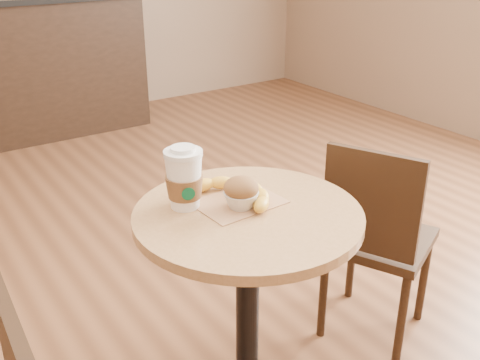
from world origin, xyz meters
The scene contains 6 objects.
cafe_table centered at (0.03, -0.06, 0.51)m, with size 0.64×0.64×0.75m.
chair_right centered at (0.64, 0.00, 0.44)m, with size 0.47×0.47×0.81m.
kraft_bag centered at (0.03, 0.00, 0.75)m, with size 0.24×0.18×0.00m, color #A87851.
coffee_cup centered at (-0.10, 0.06, 0.83)m, with size 0.11×0.11×0.18m.
muffin centered at (0.02, -0.03, 0.80)m, with size 0.10×0.10×0.09m.
banana centered at (0.04, 0.01, 0.77)m, with size 0.18×0.28×0.04m, color gold, non-canonical shape.
Camera 1 is at (-0.77, -1.20, 1.47)m, focal length 42.00 mm.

